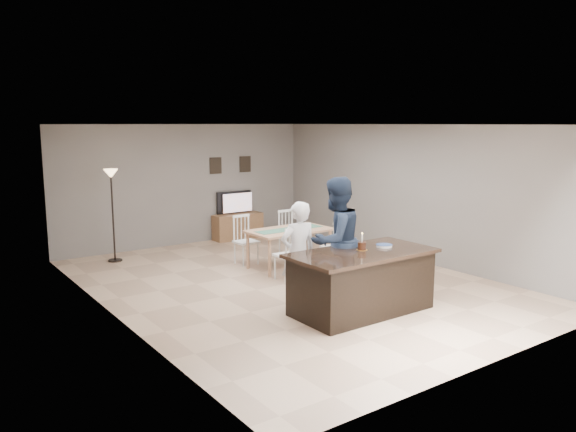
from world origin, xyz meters
TOP-DOWN VIEW (x-y plane):
  - floor at (0.00, 0.00)m, footprint 8.00×8.00m
  - room_shell at (0.00, 0.00)m, footprint 8.00×8.00m
  - kitchen_island at (0.00, -1.80)m, footprint 2.15×1.10m
  - tv_console at (1.20, 3.77)m, footprint 1.20×0.40m
  - television at (1.20, 3.84)m, footprint 0.91×0.12m
  - tv_screen_glow at (1.20, 3.76)m, footprint 0.78×0.00m
  - picture_frames at (1.15, 3.98)m, footprint 1.10×0.02m
  - doorway at (-2.99, -2.30)m, footprint 0.00×2.10m
  - woman at (-0.61, -1.08)m, footprint 0.62×0.45m
  - man at (-0.03, -1.25)m, footprint 1.02×0.84m
  - birthday_cake at (0.06, -1.72)m, footprint 0.17×0.17m
  - plate_stack at (0.47, -1.77)m, footprint 0.24×0.24m
  - dining_table at (0.64, 0.90)m, footprint 1.58×1.78m
  - floor_lamp at (-1.92, 3.30)m, footprint 0.28×0.28m

SIDE VIEW (x-z plane):
  - floor at x=0.00m, z-range 0.00..0.00m
  - tv_console at x=1.20m, z-range 0.00..0.60m
  - kitchen_island at x=0.00m, z-range 0.00..0.90m
  - dining_table at x=0.64m, z-range 0.13..1.09m
  - woman at x=-0.61m, z-range 0.00..1.59m
  - television at x=1.20m, z-range 0.60..1.13m
  - tv_screen_glow at x=1.20m, z-range 0.48..1.26m
  - plate_stack at x=0.47m, z-range 0.90..0.94m
  - birthday_cake at x=0.06m, z-range 0.83..1.09m
  - man at x=-0.03m, z-range 0.00..1.93m
  - doorway at x=-2.99m, z-range -0.07..2.58m
  - floor_lamp at x=-1.92m, z-range 0.51..2.35m
  - room_shell at x=0.00m, z-range -2.32..5.68m
  - picture_frames at x=1.15m, z-range 1.56..1.94m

